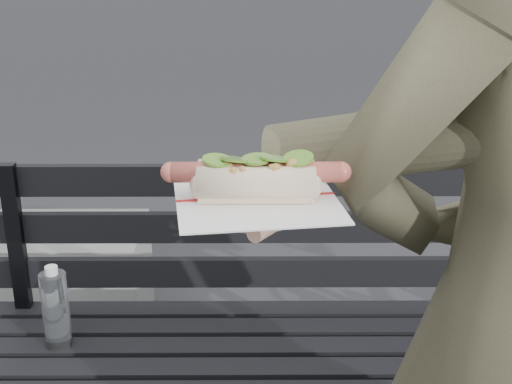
{
  "coord_description": "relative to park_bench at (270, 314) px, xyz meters",
  "views": [
    {
      "loc": [
        -0.06,
        -0.72,
        1.43
      ],
      "look_at": [
        -0.06,
        0.08,
        1.14
      ],
      "focal_mm": 50.0,
      "sensor_mm": 36.0,
      "label": 1
    }
  ],
  "objects": [
    {
      "name": "park_bench",
      "position": [
        0.0,
        0.0,
        0.0
      ],
      "size": [
        1.5,
        0.44,
        0.88
      ],
      "color": "black",
      "rests_on": "ground"
    },
    {
      "name": "held_hotdog",
      "position": [
        0.15,
        -0.7,
        0.65
      ],
      "size": [
        0.63,
        0.31,
        0.2
      ],
      "color": "#423E2C"
    }
  ]
}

